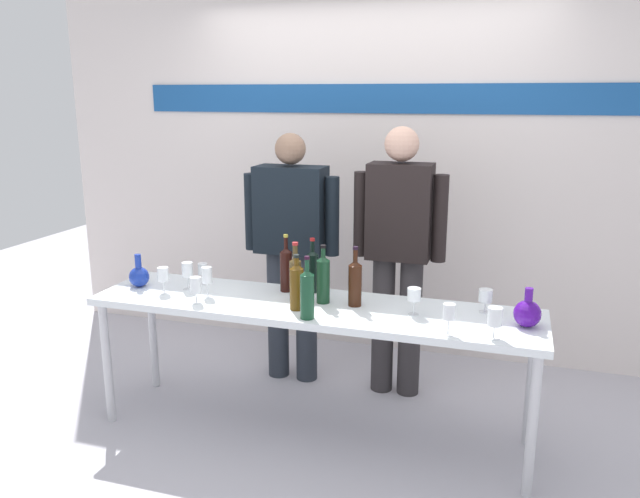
{
  "coord_description": "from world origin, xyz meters",
  "views": [
    {
      "loc": [
        1.01,
        -3.05,
        1.87
      ],
      "look_at": [
        0.0,
        0.15,
        1.04
      ],
      "focal_mm": 35.06,
      "sensor_mm": 36.0,
      "label": 1
    }
  ],
  "objects_px": {
    "wine_bottle_3": "(312,270)",
    "wine_bottle_5": "(323,278)",
    "wine_bottle_4": "(355,282)",
    "decanter_blue_left": "(139,276)",
    "wine_bottle_2": "(286,268)",
    "wine_glass_right_1": "(414,295)",
    "wine_glass_right_3": "(486,296)",
    "wine_bottle_6": "(297,285)",
    "presenter_left": "(291,241)",
    "wine_glass_left_0": "(207,276)",
    "wine_glass_right_0": "(495,317)",
    "wine_bottle_1": "(307,293)",
    "decanter_blue_right": "(527,313)",
    "wine_glass_left_3": "(196,286)",
    "display_table": "(312,315)",
    "wine_glass_left_2": "(163,275)",
    "presenter_right": "(399,247)",
    "wine_glass_right_2": "(449,313)",
    "wine_bottle_0": "(295,276)",
    "wine_glass_left_4": "(187,270)",
    "wine_glass_left_1": "(203,270)"
  },
  "relations": [
    {
      "from": "wine_bottle_2",
      "to": "wine_glass_right_3",
      "type": "bearing_deg",
      "value": -1.51
    },
    {
      "from": "wine_bottle_0",
      "to": "wine_glass_right_0",
      "type": "bearing_deg",
      "value": -12.78
    },
    {
      "from": "wine_glass_right_2",
      "to": "decanter_blue_right",
      "type": "bearing_deg",
      "value": 31.85
    },
    {
      "from": "wine_glass_right_1",
      "to": "wine_glass_left_1",
      "type": "bearing_deg",
      "value": 173.06
    },
    {
      "from": "decanter_blue_left",
      "to": "wine_glass_left_0",
      "type": "height_order",
      "value": "decanter_blue_left"
    },
    {
      "from": "wine_bottle_4",
      "to": "wine_bottle_5",
      "type": "xyz_separation_m",
      "value": [
        -0.18,
        -0.0,
        0.01
      ]
    },
    {
      "from": "presenter_left",
      "to": "wine_glass_left_3",
      "type": "relative_size",
      "value": 11.31
    },
    {
      "from": "decanter_blue_right",
      "to": "presenter_right",
      "type": "distance_m",
      "value": 1.0
    },
    {
      "from": "wine_glass_left_0",
      "to": "wine_glass_right_3",
      "type": "bearing_deg",
      "value": 7.43
    },
    {
      "from": "wine_bottle_6",
      "to": "presenter_right",
      "type": "bearing_deg",
      "value": 61.9
    },
    {
      "from": "wine_glass_right_0",
      "to": "wine_glass_left_4",
      "type": "bearing_deg",
      "value": 171.98
    },
    {
      "from": "wine_bottle_6",
      "to": "wine_glass_left_2",
      "type": "xyz_separation_m",
      "value": [
        -0.82,
        0.04,
        -0.03
      ]
    },
    {
      "from": "decanter_blue_right",
      "to": "wine_bottle_4",
      "type": "bearing_deg",
      "value": 176.61
    },
    {
      "from": "wine_bottle_6",
      "to": "wine_glass_left_3",
      "type": "relative_size",
      "value": 2.06
    },
    {
      "from": "wine_bottle_1",
      "to": "wine_glass_right_2",
      "type": "distance_m",
      "value": 0.71
    },
    {
      "from": "presenter_left",
      "to": "wine_glass_left_2",
      "type": "height_order",
      "value": "presenter_left"
    },
    {
      "from": "presenter_right",
      "to": "wine_glass_right_3",
      "type": "height_order",
      "value": "presenter_right"
    },
    {
      "from": "wine_bottle_4",
      "to": "wine_glass_left_3",
      "type": "distance_m",
      "value": 0.86
    },
    {
      "from": "presenter_left",
      "to": "wine_glass_right_0",
      "type": "xyz_separation_m",
      "value": [
        1.31,
        -0.85,
        -0.07
      ]
    },
    {
      "from": "wine_glass_right_0",
      "to": "display_table",
      "type": "bearing_deg",
      "value": 167.64
    },
    {
      "from": "wine_bottle_2",
      "to": "wine_glass_right_1",
      "type": "height_order",
      "value": "wine_bottle_2"
    },
    {
      "from": "decanter_blue_left",
      "to": "presenter_right",
      "type": "bearing_deg",
      "value": 24.57
    },
    {
      "from": "wine_bottle_6",
      "to": "wine_glass_left_1",
      "type": "height_order",
      "value": "wine_bottle_6"
    },
    {
      "from": "wine_glass_right_0",
      "to": "wine_glass_right_3",
      "type": "distance_m",
      "value": 0.36
    },
    {
      "from": "wine_glass_right_3",
      "to": "wine_glass_right_1",
      "type": "bearing_deg",
      "value": -157.15
    },
    {
      "from": "display_table",
      "to": "wine_glass_left_2",
      "type": "relative_size",
      "value": 16.35
    },
    {
      "from": "wine_glass_left_2",
      "to": "wine_glass_right_0",
      "type": "height_order",
      "value": "wine_glass_right_0"
    },
    {
      "from": "wine_glass_right_1",
      "to": "wine_glass_right_2",
      "type": "relative_size",
      "value": 0.93
    },
    {
      "from": "wine_glass_right_2",
      "to": "wine_glass_right_3",
      "type": "height_order",
      "value": "wine_glass_right_2"
    },
    {
      "from": "wine_glass_left_4",
      "to": "decanter_blue_right",
      "type": "bearing_deg",
      "value": -1.16
    },
    {
      "from": "wine_bottle_5",
      "to": "wine_glass_right_3",
      "type": "relative_size",
      "value": 2.59
    },
    {
      "from": "wine_bottle_1",
      "to": "wine_bottle_4",
      "type": "bearing_deg",
      "value": 55.77
    },
    {
      "from": "wine_bottle_6",
      "to": "wine_glass_right_2",
      "type": "distance_m",
      "value": 0.81
    },
    {
      "from": "wine_bottle_3",
      "to": "wine_bottle_5",
      "type": "relative_size",
      "value": 0.98
    },
    {
      "from": "presenter_left",
      "to": "wine_glass_left_0",
      "type": "relative_size",
      "value": 9.66
    },
    {
      "from": "wine_bottle_4",
      "to": "wine_bottle_2",
      "type": "bearing_deg",
      "value": 163.57
    },
    {
      "from": "decanter_blue_left",
      "to": "wine_glass_left_4",
      "type": "xyz_separation_m",
      "value": [
        0.3,
        0.04,
        0.05
      ]
    },
    {
      "from": "wine_bottle_2",
      "to": "decanter_blue_right",
      "type": "bearing_deg",
      "value": -7.85
    },
    {
      "from": "decanter_blue_right",
      "to": "wine_glass_left_3",
      "type": "bearing_deg",
      "value": -174.56
    },
    {
      "from": "wine_glass_left_3",
      "to": "display_table",
      "type": "bearing_deg",
      "value": 15.54
    },
    {
      "from": "wine_bottle_2",
      "to": "wine_glass_right_1",
      "type": "relative_size",
      "value": 2.35
    },
    {
      "from": "wine_bottle_4",
      "to": "decanter_blue_left",
      "type": "bearing_deg",
      "value": -177.7
    },
    {
      "from": "wine_bottle_1",
      "to": "wine_bottle_3",
      "type": "relative_size",
      "value": 1.03
    },
    {
      "from": "wine_bottle_3",
      "to": "wine_bottle_6",
      "type": "distance_m",
      "value": 0.31
    },
    {
      "from": "wine_bottle_4",
      "to": "wine_bottle_6",
      "type": "height_order",
      "value": "wine_bottle_4"
    },
    {
      "from": "presenter_left",
      "to": "wine_bottle_6",
      "type": "height_order",
      "value": "presenter_left"
    },
    {
      "from": "decanter_blue_left",
      "to": "decanter_blue_right",
      "type": "height_order",
      "value": "decanter_blue_right"
    },
    {
      "from": "decanter_blue_right",
      "to": "wine_bottle_2",
      "type": "relative_size",
      "value": 0.59
    },
    {
      "from": "decanter_blue_left",
      "to": "wine_glass_left_1",
      "type": "bearing_deg",
      "value": 26.02
    },
    {
      "from": "wine_glass_left_3",
      "to": "wine_bottle_3",
      "type": "bearing_deg",
      "value": 34.56
    }
  ]
}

